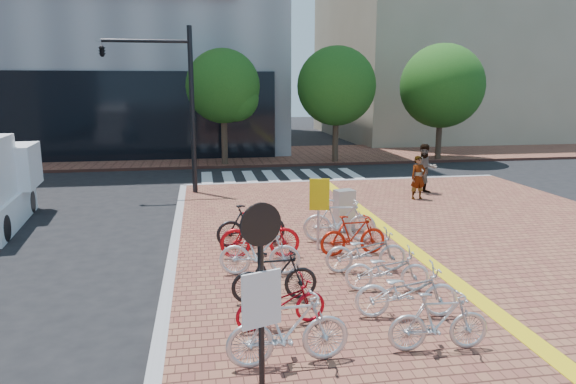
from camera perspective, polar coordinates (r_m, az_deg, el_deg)
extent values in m
plane|color=black|center=(10.92, 8.44, -11.18)|extent=(120.00, 120.00, 0.00)
cube|color=gray|center=(22.80, 6.34, 1.18)|extent=(14.00, 0.25, 0.15)
cube|color=brown|center=(30.99, -3.62, 4.03)|extent=(70.00, 8.00, 0.15)
cube|color=gray|center=(46.89, 18.13, 17.04)|extent=(20.00, 18.00, 18.00)
cube|color=silver|center=(23.92, -8.99, 1.44)|extent=(0.50, 4.00, 0.01)
cube|color=silver|center=(23.95, -6.59, 1.52)|extent=(0.50, 4.00, 0.01)
cube|color=silver|center=(24.02, -4.21, 1.59)|extent=(0.50, 4.00, 0.01)
cube|color=silver|center=(24.13, -1.85, 1.67)|extent=(0.50, 4.00, 0.01)
cube|color=silver|center=(24.28, 0.49, 1.74)|extent=(0.50, 4.00, 0.01)
cube|color=silver|center=(24.48, 2.80, 1.80)|extent=(0.50, 4.00, 0.01)
cube|color=silver|center=(24.71, 5.06, 1.87)|extent=(0.50, 4.00, 0.01)
cube|color=silver|center=(24.98, 7.29, 1.92)|extent=(0.50, 4.00, 0.01)
cylinder|color=#38281E|center=(27.21, -7.08, 5.80)|extent=(0.32, 0.32, 2.60)
sphere|color=#194714|center=(27.07, -7.23, 11.60)|extent=(3.80, 3.80, 3.80)
sphere|color=#194714|center=(26.81, -5.86, 10.35)|extent=(2.40, 2.40, 2.40)
cylinder|color=#38281E|center=(28.12, 5.29, 6.03)|extent=(0.32, 0.32, 2.60)
sphere|color=#194714|center=(27.99, 5.40, 11.64)|extent=(4.20, 4.20, 4.20)
sphere|color=#194714|center=(27.87, 6.75, 10.38)|extent=(2.40, 2.40, 2.40)
cylinder|color=#38281E|center=(30.23, 16.41, 6.00)|extent=(0.32, 0.32, 2.60)
sphere|color=#194714|center=(30.10, 16.72, 11.21)|extent=(4.60, 4.60, 4.60)
sphere|color=#194714|center=(30.11, 17.95, 10.00)|extent=(2.40, 2.40, 2.40)
imported|color=silver|center=(7.82, 0.03, -15.02)|extent=(1.88, 0.61, 1.12)
imported|color=#A30B18|center=(9.00, -0.77, -12.21)|extent=(1.69, 0.85, 0.85)
imported|color=black|center=(9.94, -1.49, -9.37)|extent=(1.69, 0.54, 1.00)
imported|color=silver|center=(11.25, -3.15, -6.66)|extent=(1.83, 0.79, 1.07)
imported|color=red|center=(12.33, -3.15, -4.78)|extent=(1.96, 0.70, 1.15)
imported|color=black|center=(13.29, -4.09, -3.67)|extent=(1.90, 0.80, 1.11)
imported|color=#BDBCC1|center=(8.55, 16.40, -13.64)|extent=(1.64, 0.57, 0.97)
imported|color=silver|center=(9.55, 13.02, -10.69)|extent=(1.92, 0.88, 0.97)
imported|color=silver|center=(10.64, 10.95, -8.46)|extent=(1.78, 0.90, 0.89)
imported|color=#BCBCC1|center=(11.57, 8.66, -6.53)|extent=(1.86, 0.75, 0.96)
imported|color=#A61D0B|center=(12.66, 7.25, -4.77)|extent=(1.70, 0.58, 1.00)
imported|color=silver|center=(13.63, 5.77, -3.19)|extent=(2.00, 0.86, 1.16)
imported|color=gray|center=(19.25, 14.27, 1.55)|extent=(0.61, 0.43, 1.59)
imported|color=#4F5864|center=(20.42, 14.98, 2.53)|extent=(0.98, 0.80, 1.89)
cube|color=#A7A7AB|center=(14.76, 6.25, -2.01)|extent=(0.61, 0.50, 1.17)
cylinder|color=#B7B7BC|center=(12.89, 3.39, -2.60)|extent=(0.08, 0.08, 1.78)
cube|color=yellow|center=(12.72, 3.47, -0.28)|extent=(0.50, 0.14, 0.79)
cylinder|color=black|center=(6.34, -2.99, -13.54)|extent=(0.09, 0.09, 2.75)
cylinder|color=black|center=(5.89, -3.05, -3.62)|extent=(0.50, 0.20, 0.51)
cube|color=silver|center=(6.19, -2.96, -11.84)|extent=(0.49, 0.20, 0.69)
cylinder|color=black|center=(19.94, -10.58, 8.79)|extent=(0.19, 0.19, 6.23)
cylinder|color=black|center=(20.06, -15.50, 15.87)|extent=(3.12, 0.12, 0.12)
imported|color=black|center=(20.24, -19.98, 14.67)|extent=(0.27, 1.29, 0.52)
cylinder|color=black|center=(19.41, -26.78, -0.98)|extent=(0.31, 0.77, 0.75)
cylinder|color=black|center=(16.16, -29.10, -3.57)|extent=(0.31, 0.77, 0.75)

